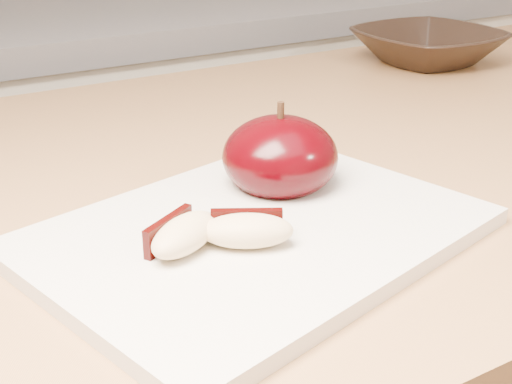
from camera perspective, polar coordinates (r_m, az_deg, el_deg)
back_cabinet at (r=1.41m, az=-16.48°, el=-5.28°), size 2.40×0.62×0.94m
cutting_board at (r=0.49m, az=0.00°, el=-3.29°), size 0.34×0.28×0.01m
apple_half at (r=0.55m, az=1.94°, el=2.85°), size 0.10×0.10×0.08m
apple_wedge_a at (r=0.46m, az=-5.88°, el=-3.36°), size 0.07×0.06×0.02m
apple_wedge_b at (r=0.46m, az=-0.73°, el=-3.05°), size 0.07×0.06×0.02m
bowl at (r=1.01m, az=13.56°, el=11.26°), size 0.19×0.19×0.05m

